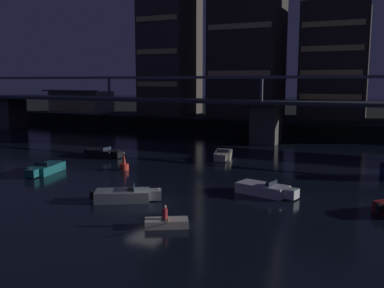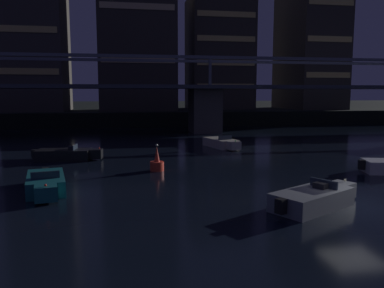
# 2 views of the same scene
# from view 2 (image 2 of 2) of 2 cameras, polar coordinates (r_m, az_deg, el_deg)

# --- Properties ---
(ground_plane) EXTENTS (400.00, 400.00, 0.00)m
(ground_plane) POSITION_cam_2_polar(r_m,az_deg,el_deg) (18.84, 22.98, -8.45)
(ground_plane) COLOR black
(far_riverbank) EXTENTS (240.00, 80.00, 2.20)m
(far_riverbank) POSITION_cam_2_polar(r_m,az_deg,el_deg) (96.77, -3.89, 5.23)
(far_riverbank) COLOR black
(far_riverbank) RESTS_ON ground
(river_bridge) EXTENTS (103.46, 6.40, 9.38)m
(river_bridge) POSITION_cam_2_polar(r_m,az_deg,el_deg) (49.20, 1.94, 7.08)
(river_bridge) COLOR #4C4944
(river_bridge) RESTS_ON ground
(tower_west_low) EXTENTS (9.02, 11.00, 30.08)m
(tower_west_low) POSITION_cam_2_polar(r_m,az_deg,el_deg) (67.05, -22.35, 17.39)
(tower_west_low) COLOR #423D38
(tower_west_low) RESTS_ON far_riverbank
(tower_central) EXTENTS (10.67, 10.63, 20.11)m
(tower_central) POSITION_cam_2_polar(r_m,az_deg,el_deg) (70.62, 3.98, 13.31)
(tower_central) COLOR #38332D
(tower_central) RESTS_ON far_riverbank
(tower_east_tall) EXTENTS (8.36, 14.06, 29.30)m
(tower_east_tall) POSITION_cam_2_polar(r_m,az_deg,el_deg) (74.61, 17.14, 16.25)
(tower_east_tall) COLOR #38332D
(tower_east_tall) RESTS_ON far_riverbank
(speedboat_near_center) EXTENTS (2.52, 5.22, 1.16)m
(speedboat_near_center) POSITION_cam_2_polar(r_m,az_deg,el_deg) (21.10, -20.86, -5.50)
(speedboat_near_center) COLOR #196066
(speedboat_near_center) RESTS_ON ground
(speedboat_near_right) EXTENTS (5.23, 2.23, 1.16)m
(speedboat_near_right) POSITION_cam_2_polar(r_m,az_deg,el_deg) (30.42, -18.09, -1.49)
(speedboat_near_right) COLOR black
(speedboat_near_right) RESTS_ON ground
(speedboat_mid_left) EXTENTS (2.75, 5.19, 1.16)m
(speedboat_mid_left) POSITION_cam_2_polar(r_m,az_deg,el_deg) (35.69, 4.43, 0.15)
(speedboat_mid_left) COLOR beige
(speedboat_mid_left) RESTS_ON ground
(speedboat_mid_right) EXTENTS (4.88, 3.55, 1.16)m
(speedboat_mid_right) POSITION_cam_2_polar(r_m,az_deg,el_deg) (17.91, 17.77, -7.65)
(speedboat_mid_right) COLOR gray
(speedboat_mid_right) RESTS_ON ground
(channel_buoy) EXTENTS (0.90, 0.90, 1.76)m
(channel_buoy) POSITION_cam_2_polar(r_m,az_deg,el_deg) (25.00, -5.22, -2.90)
(channel_buoy) COLOR red
(channel_buoy) RESTS_ON ground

